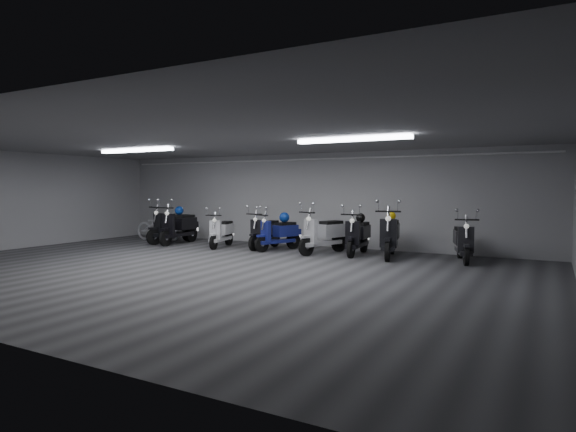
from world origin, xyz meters
The scene contains 21 objects.
floor centered at (0.00, 0.00, -0.01)m, with size 14.00×10.00×0.01m, color #37373A.
ceiling centered at (0.00, 0.00, 2.80)m, with size 14.00×10.00×0.01m, color gray.
back_wall centered at (0.00, 5.00, 1.40)m, with size 14.00×0.01×2.80m, color #A1A1A3.
left_wall centered at (-7.00, 0.00, 1.40)m, with size 0.01×10.00×2.80m, color #A1A1A3.
fluor_strip_left centered at (-3.00, 1.00, 2.74)m, with size 2.40×0.18×0.08m, color white.
fluor_strip_right centered at (3.00, 1.00, 2.74)m, with size 2.40×0.18×0.08m, color white.
conduit centered at (0.00, 4.92, 2.62)m, with size 0.05×0.05×13.60m, color white.
scooter_0 centered at (-4.01, 3.42, 0.72)m, with size 0.64×1.93×1.44m, color black, non-canonical shape.
scooter_1 centered at (-3.65, 3.33, 0.72)m, with size 0.65×1.94×1.44m, color black, non-canonical shape.
scooter_2 centered at (-1.99, 3.31, 0.61)m, with size 0.54×1.63×1.21m, color silver, non-canonical shape.
scooter_3 centered at (-0.71, 3.66, 0.64)m, with size 0.57×1.72×1.28m, color black, non-canonical shape.
scooter_4 centered at (-0.18, 3.50, 0.63)m, with size 0.56×1.69×1.26m, color navy, non-canonical shape.
scooter_6 centered at (1.22, 3.50, 0.70)m, with size 0.63×1.88×1.40m, color #B2B2B6, non-canonical shape.
scooter_7 centered at (2.12, 3.70, 0.68)m, with size 0.61×1.83×1.36m, color black, non-canonical shape.
scooter_8 centered at (3.00, 3.63, 0.75)m, with size 0.67×2.00×1.49m, color black, non-canonical shape.
scooter_9 centered at (4.73, 3.81, 0.65)m, with size 0.58×1.74×1.30m, color black, non-canonical shape.
bicycle centered at (-4.97, 3.80, 0.57)m, with size 0.63×1.77×1.15m, color silver.
helmet_0 centered at (-3.94, 3.68, 1.03)m, with size 0.28×0.28×0.28m, color navy.
helmet_1 centered at (2.10, 3.96, 0.97)m, with size 0.25×0.25×0.25m, color black.
helmet_2 centered at (-0.09, 3.72, 0.92)m, with size 0.29×0.29×0.29m, color navy.
helmet_3 centered at (2.94, 3.91, 1.04)m, with size 0.24×0.24×0.24m, color #E2B30D.
Camera 1 is at (6.54, -8.16, 1.78)m, focal length 30.02 mm.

